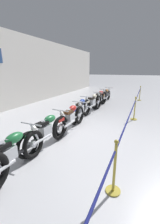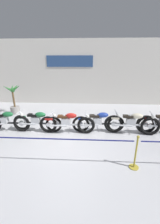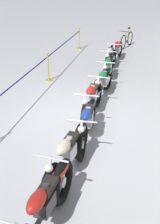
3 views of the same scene
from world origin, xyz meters
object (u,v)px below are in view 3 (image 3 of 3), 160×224
Objects in this scene: bicycle at (127,40)px; motorcycle_red_4 at (92,99)px; motorcycle_blue_5 at (87,123)px; stanchion_far_left at (40,66)px; motorcycle_green_3 at (103,83)px; motorcycle_cream_6 at (67,157)px; motorcycle_red_0 at (117,51)px; motorcycle_silver_1 at (110,58)px; motorcycle_green_2 at (108,69)px; motorcycle_red_7 at (43,210)px; stanchion_mid_left at (48,71)px.

motorcycle_red_4 is at bearing -1.88° from bicycle.
stanchion_far_left is at bearing -142.29° from motorcycle_blue_5.
motorcycle_green_3 is 4.02m from motorcycle_cream_6.
motorcycle_red_0 is 1.30× the size of bicycle.
motorcycle_red_0 is at bearing 179.36° from motorcycle_red_4.
motorcycle_red_0 is at bearing 173.82° from motorcycle_silver_1.
motorcycle_blue_5 is at bearing 37.71° from stanchion_far_left.
motorcycle_cream_6 is at bearing -0.54° from motorcycle_green_3.
motorcycle_cream_6 is (1.37, -0.09, 0.01)m from motorcycle_blue_5.
motorcycle_silver_1 is 4.04m from motorcycle_red_4.
motorcycle_blue_5 is (2.64, 0.05, 0.00)m from motorcycle_green_3.
motorcycle_blue_5 is (4.03, 0.12, 0.00)m from motorcycle_green_2.
motorcycle_red_7 reaches higher than motorcycle_green_3.
bicycle is (-2.61, 0.20, -0.09)m from motorcycle_red_0.
motorcycle_silver_1 is 6.73m from motorcycle_cream_6.
motorcycle_red_4 reaches higher than motorcycle_blue_5.
stanchion_far_left is (6.38, -2.31, 0.38)m from bicycle.
motorcycle_red_7 is 0.16× the size of stanchion_far_left.
motorcycle_cream_6 is (2.70, 0.08, 0.01)m from motorcycle_red_4.
motorcycle_red_7 reaches higher than motorcycle_silver_1.
stanchion_mid_left is (0.40, -2.09, -0.11)m from motorcycle_green_2.
motorcycle_green_3 is 0.93× the size of motorcycle_red_4.
motorcycle_red_0 is 1.00× the size of motorcycle_green_3.
motorcycle_silver_1 is 2.63m from stanchion_mid_left.
stanchion_far_left is at bearing -60.84° from motorcycle_green_2.
bicycle is 6.80m from stanchion_far_left.
stanchion_mid_left is (-0.99, -2.17, -0.11)m from motorcycle_green_3.
motorcycle_silver_1 is 1.44× the size of bicycle.
motorcycle_cream_6 is at bearing -0.99° from bicycle.
stanchion_far_left is (-5.59, -2.15, 0.28)m from motorcycle_red_7.
stanchion_mid_left reaches higher than motorcycle_silver_1.
motorcycle_red_4 is 3.09m from stanchion_mid_left.
motorcycle_red_4 is at bearing 53.06° from stanchion_far_left.
motorcycle_silver_1 is at bearing -178.89° from motorcycle_red_4.
motorcycle_red_7 reaches higher than motorcycle_red_0.
stanchion_far_left is 13.37× the size of stanchion_mid_left.
motorcycle_silver_1 is at bearing -177.42° from motorcycle_blue_5.
motorcycle_green_2 is 1.00× the size of motorcycle_green_3.
motorcycle_red_7 is at bearing 0.44° from motorcycle_green_2.
stanchion_mid_left is (-5.00, -2.13, -0.13)m from motorcycle_cream_6.
motorcycle_green_3 is 5.36m from motorcycle_red_7.
bicycle is 6.07m from stanchion_mid_left.
motorcycle_red_4 is 0.17× the size of stanchion_far_left.
motorcycle_red_4 is 4.05m from motorcycle_red_7.
stanchion_far_left reaches higher than motorcycle_green_3.
stanchion_mid_left is (1.73, -1.97, -0.12)m from motorcycle_silver_1.
motorcycle_green_2 is at bearing -179.56° from motorcycle_red_7.
stanchion_mid_left is at bearing -138.36° from motorcycle_red_4.
motorcycle_green_3 is at bearing 175.04° from motorcycle_red_4.
motorcycle_red_4 is (5.31, -0.06, 0.00)m from motorcycle_red_0.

